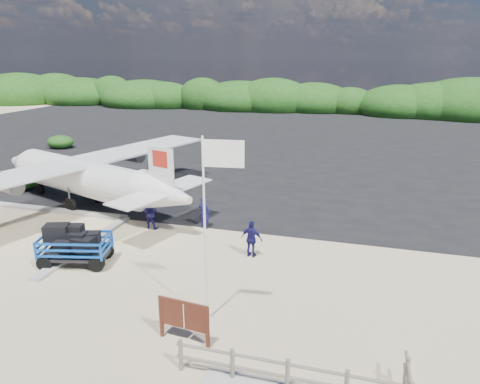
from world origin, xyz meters
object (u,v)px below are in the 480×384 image
object	(u,v)px
crew_a	(204,212)
crew_c	(252,239)
baggage_cart	(77,264)
signboard	(185,342)
aircraft_large	(439,155)
crew_b	(150,212)
flagpole	(207,319)

from	to	relation	value
crew_a	crew_c	size ratio (longest dim) A/B	1.02
baggage_cart	crew_c	world-z (taller)	crew_c
signboard	aircraft_large	world-z (taller)	aircraft_large
crew_b	baggage_cart	bearing A→B (deg)	76.46
crew_a	flagpole	bearing A→B (deg)	116.10
flagpole	crew_a	size ratio (longest dim) A/B	3.63
flagpole	crew_b	world-z (taller)	flagpole
baggage_cart	crew_b	xyz separation A→B (m)	(1.23, 4.47, 0.86)
flagpole	aircraft_large	world-z (taller)	flagpole
baggage_cart	signboard	distance (m)	7.37
flagpole	crew_c	size ratio (longest dim) A/B	3.71
crew_b	crew_c	bearing A→B (deg)	164.50
signboard	baggage_cart	bearing A→B (deg)	156.52
crew_b	crew_a	bearing A→B (deg)	-162.50
baggage_cart	crew_c	xyz separation A→B (m)	(6.98, 2.67, 0.84)
flagpole	crew_a	bearing A→B (deg)	110.70
baggage_cart	crew_c	size ratio (longest dim) A/B	1.80
baggage_cart	aircraft_large	world-z (taller)	aircraft_large
crew_c	signboard	bearing A→B (deg)	92.83
aircraft_large	signboard	bearing A→B (deg)	87.66
crew_c	aircraft_large	size ratio (longest dim) A/B	0.09
baggage_cart	signboard	xyz separation A→B (m)	(6.42, -3.62, 0.00)
flagpole	aircraft_large	xyz separation A→B (m)	(11.51, 28.89, 0.00)
baggage_cart	aircraft_large	xyz separation A→B (m)	(18.20, 26.59, 0.00)
baggage_cart	crew_c	bearing A→B (deg)	7.67
crew_b	crew_c	distance (m)	6.03
crew_b	aircraft_large	bearing A→B (deg)	-125.67
crew_a	aircraft_large	xyz separation A→B (m)	(14.34, 21.39, -0.86)
signboard	crew_b	xyz separation A→B (m)	(-5.20, 8.09, 0.86)
crew_a	crew_c	distance (m)	4.03
baggage_cart	crew_a	xyz separation A→B (m)	(3.85, 5.21, 0.86)
signboard	crew_b	bearing A→B (deg)	128.62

